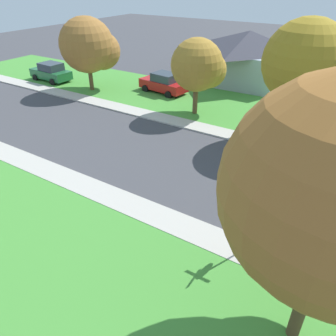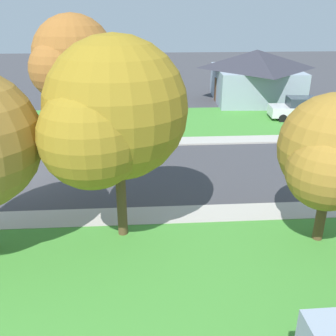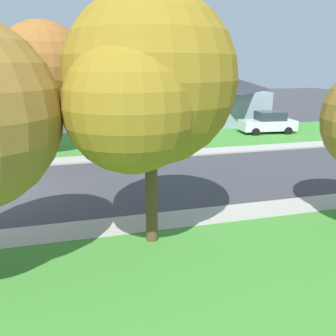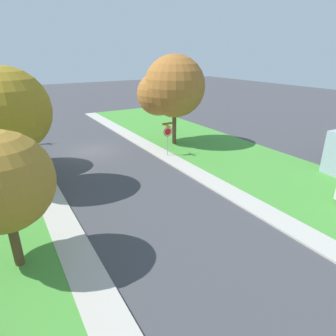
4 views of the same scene
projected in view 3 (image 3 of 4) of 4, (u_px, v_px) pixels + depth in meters
sidewalk_east at (312, 205)px, 13.89m from camera, size 1.40×56.00×0.10m
sidewalk_west at (218, 151)px, 22.61m from camera, size 1.40×56.00×0.10m
lawn_west at (193, 137)px, 26.97m from camera, size 8.00×56.00×0.08m
stop_sign_far_corner at (93, 127)px, 20.33m from camera, size 0.92×0.92×2.77m
car_white_behind_trees at (268, 123)px, 28.27m from camera, size 2.33×4.45×1.76m
tree_sidewalk_near at (146, 86)px, 9.48m from camera, size 5.10×4.75×7.25m
tree_corner_large at (40, 70)px, 20.55m from camera, size 5.61×5.22×7.75m
house_left_setback at (216, 97)px, 33.79m from camera, size 9.45×8.32×4.60m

